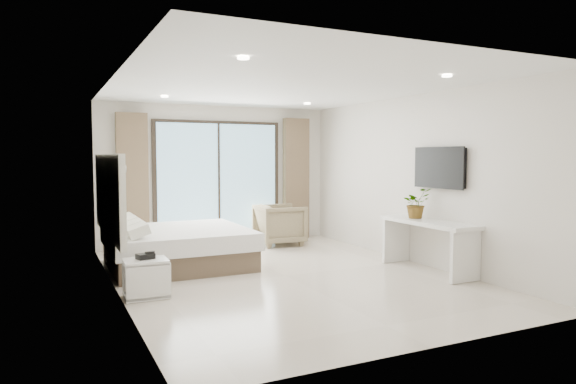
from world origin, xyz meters
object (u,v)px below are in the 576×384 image
at_px(console_desk, 428,234).
at_px(armchair, 280,223).
at_px(bed, 177,247).
at_px(nightstand, 146,278).

height_order(console_desk, armchair, armchair).
xyz_separation_m(bed, armchair, (2.28, 1.10, 0.13)).
distance_m(nightstand, console_desk, 4.09).
distance_m(nightstand, armchair, 4.06).
distance_m(console_desk, armchair, 3.24).
relative_size(bed, nightstand, 4.01).
bearing_deg(nightstand, bed, 66.47).
xyz_separation_m(nightstand, armchair, (3.03, 2.70, 0.20)).
relative_size(console_desk, armchair, 1.94).
bearing_deg(nightstand, armchair, 43.46).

